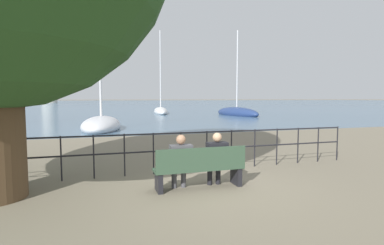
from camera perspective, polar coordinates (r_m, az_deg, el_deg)
The scene contains 10 objects.
ground_plane at distance 6.55m, azimuth 1.34°, elevation -12.34°, with size 1000.00×1000.00×0.00m, color #7A705B.
harbor_water at distance 165.41m, azimuth -16.75°, elevation 3.75°, with size 600.00×300.00×0.01m.
park_bench at distance 6.37m, azimuth 1.54°, elevation -8.73°, with size 1.94×0.45×0.90m.
seated_person_left at distance 6.29m, azimuth -2.20°, elevation -7.00°, with size 0.46×0.35×1.16m.
seated_person_right at distance 6.54m, azimuth 4.68°, elevation -6.50°, with size 0.45×0.35×1.18m.
promenade_railing at distance 7.76m, azimuth -2.14°, elevation -4.41°, with size 10.05×0.04×1.05m.
sailboat_0 at distance 38.71m, azimuth -5.98°, elevation 2.18°, with size 2.87×8.85×10.81m.
sailboat_1 at distance 19.29m, azimuth -16.88°, elevation -0.46°, with size 2.95×5.95×8.04m.
sailboat_3 at distance 33.95m, azimuth 8.51°, elevation 1.86°, with size 2.87×7.77×9.79m.
harbor_lighthouse at distance 140.36m, azimuth -25.65°, elevation 8.20°, with size 6.09×6.09×25.39m.
Camera 1 is at (-2.02, -5.93, 1.91)m, focal length 28.00 mm.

